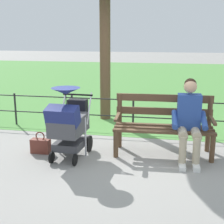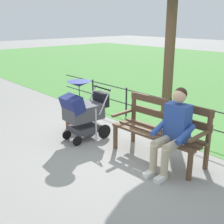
# 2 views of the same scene
# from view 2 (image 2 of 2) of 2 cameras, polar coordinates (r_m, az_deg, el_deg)

# --- Properties ---
(ground_plane) EXTENTS (60.00, 60.00, 0.00)m
(ground_plane) POSITION_cam_2_polar(r_m,az_deg,el_deg) (5.25, 3.30, -6.90)
(ground_plane) COLOR gray
(park_bench) EXTENTS (1.62, 0.67, 0.96)m
(park_bench) POSITION_cam_2_polar(r_m,az_deg,el_deg) (4.74, 9.86, -3.04)
(park_bench) COLOR brown
(park_bench) RESTS_ON ground
(person_on_bench) EXTENTS (0.55, 0.74, 1.28)m
(person_on_bench) POSITION_cam_2_polar(r_m,az_deg,el_deg) (4.30, 12.19, -3.23)
(person_on_bench) COLOR tan
(person_on_bench) RESTS_ON ground
(stroller) EXTENTS (0.54, 0.91, 1.15)m
(stroller) POSITION_cam_2_polar(r_m,az_deg,el_deg) (5.38, -5.80, 0.45)
(stroller) COLOR black
(stroller) RESTS_ON ground
(handbag) EXTENTS (0.32, 0.14, 0.37)m
(handbag) POSITION_cam_2_polar(r_m,az_deg,el_deg) (6.01, -7.90, -2.44)
(handbag) COLOR brown
(handbag) RESTS_ON ground
(park_fence) EXTENTS (7.75, 0.04, 0.70)m
(park_fence) POSITION_cam_2_polar(r_m,az_deg,el_deg) (5.81, 13.80, -0.45)
(park_fence) COLOR black
(park_fence) RESTS_ON ground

